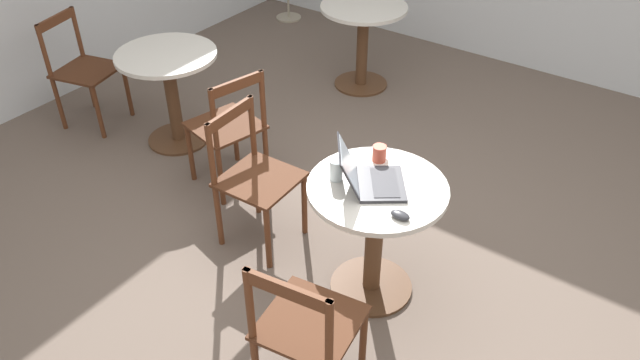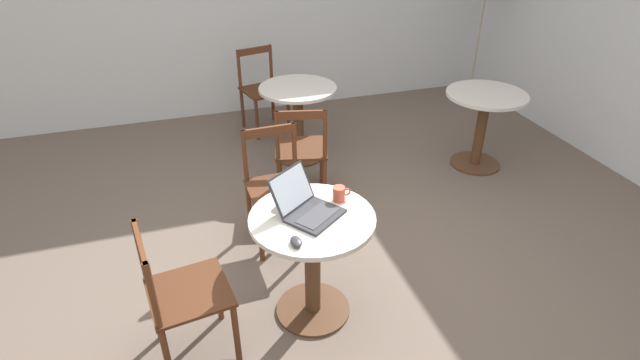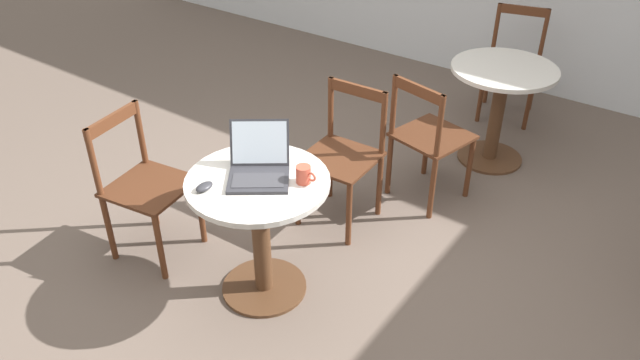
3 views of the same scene
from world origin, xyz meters
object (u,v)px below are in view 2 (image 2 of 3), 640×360
object	(u,v)px
cafe_table_mid	(483,115)
mouse	(296,242)
chair_far_back	(262,90)
cafe_table_far	(298,109)
mug	(339,194)
chair_near_left	(181,295)
chair_far_front	(301,151)
chair_near_back	(276,187)
laptop	(307,207)
cafe_table_near	(312,247)
drinking_glass	(290,192)

from	to	relation	value
cafe_table_mid	mouse	distance (m)	2.76
cafe_table_mid	chair_far_back	distance (m)	2.31
cafe_table_far	mug	world-z (taller)	mug
chair_near_left	chair_far_front	size ratio (longest dim) A/B	1.00
cafe_table_far	chair_near_back	xyz separation A→B (m)	(-0.51, -1.24, -0.07)
cafe_table_mid	chair_far_front	world-z (taller)	chair_far_front
cafe_table_far	laptop	bearing A→B (deg)	-103.76
chair_near_back	mug	distance (m)	0.82
cafe_table_near	chair_near_back	distance (m)	0.83
cafe_table_mid	laptop	world-z (taller)	laptop
cafe_table_far	chair_far_front	world-z (taller)	chair_far_front
chair_near_left	mug	xyz separation A→B (m)	(0.98, 0.23, 0.33)
laptop	mug	size ratio (longest dim) A/B	4.03
chair_far_back	drinking_glass	size ratio (longest dim) A/B	7.66
chair_near_back	laptop	xyz separation A→B (m)	(0.01, -0.79, 0.33)
chair_near_back	laptop	bearing A→B (deg)	-89.23
cafe_table_near	laptop	distance (m)	0.27
chair_near_left	cafe_table_far	bearing A→B (deg)	59.95
cafe_table_far	mouse	world-z (taller)	mouse
cafe_table_near	cafe_table_far	world-z (taller)	same
cafe_table_mid	chair_near_left	distance (m)	3.23
chair_far_front	chair_far_back	world-z (taller)	same
chair_near_back	mouse	world-z (taller)	chair_near_back
cafe_table_far	cafe_table_near	bearing A→B (deg)	-103.07
laptop	mug	world-z (taller)	laptop
chair_near_left	chair_far_back	size ratio (longest dim) A/B	1.00
chair_far_back	laptop	size ratio (longest dim) A/B	1.93
laptop	mug	distance (m)	0.24
chair_near_left	laptop	bearing A→B (deg)	10.89
chair_near_left	mug	bearing A→B (deg)	12.92
mug	chair_far_front	bearing A→B (deg)	85.55
cafe_table_near	mouse	world-z (taller)	mouse
mouse	chair_far_front	bearing A→B (deg)	73.63
chair_far_front	mouse	xyz separation A→B (m)	(-0.45, -1.54, 0.30)
chair_far_front	drinking_glass	size ratio (longest dim) A/B	7.66
cafe_table_far	chair_far_back	distance (m)	0.80
mouse	mug	bearing A→B (deg)	42.76
cafe_table_mid	chair_near_back	size ratio (longest dim) A/B	0.84
laptop	chair_far_front	bearing A→B (deg)	76.18
chair_near_left	mouse	size ratio (longest dim) A/B	8.78
mug	laptop	bearing A→B (deg)	-160.44
cafe_table_near	mouse	xyz separation A→B (m)	(-0.15, -0.22, 0.24)
cafe_table_far	chair_far_back	size ratio (longest dim) A/B	0.84
cafe_table_far	mouse	bearing A→B (deg)	-105.51
cafe_table_far	mug	bearing A→B (deg)	-97.99
mouse	mug	distance (m)	0.49
cafe_table_mid	chair_far_front	xyz separation A→B (m)	(-1.78, -0.06, -0.07)
mug	chair_far_back	bearing A→B (deg)	88.28
cafe_table_far	cafe_table_mid	bearing A→B (deg)	-22.82
chair_far_front	laptop	world-z (taller)	laptop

